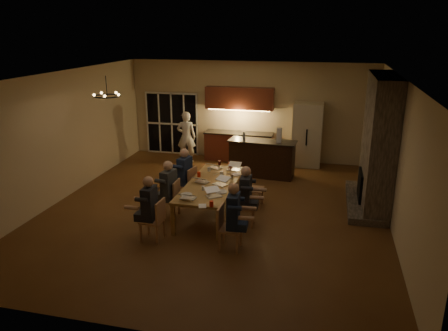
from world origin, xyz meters
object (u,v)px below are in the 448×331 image
Objects in this scene: person_right_near at (233,216)px; plate_far at (236,175)px; chair_right_mid at (245,206)px; plate_left at (186,195)px; person_right_mid at (246,196)px; laptop_f at (234,166)px; can_silver at (209,191)px; refrigerator at (307,135)px; chair_right_far at (254,189)px; redcup_mid at (199,174)px; chair_left_far at (185,184)px; mug_back at (209,169)px; chandelier at (107,96)px; mug_front at (203,188)px; bar_island at (262,158)px; redcup_far at (231,164)px; laptop_b at (214,192)px; mug_mid at (222,174)px; person_left_near at (150,208)px; can_right at (232,177)px; laptop_d at (220,180)px; standing_person at (186,137)px; laptop_a at (188,193)px; bar_bottle at (244,136)px; person_left_mid at (169,190)px; chair_left_near at (152,220)px; dining_table at (212,198)px; chair_left_mid at (169,198)px; person_left_far at (185,175)px; plate_near at (221,192)px; chair_right_near at (230,228)px; can_cola at (219,163)px; laptop_e at (215,164)px; laptop_c at (202,178)px.

plate_far is at bearing 6.55° from person_right_near.
plate_left is at bearing 101.57° from chair_right_mid.
person_right_mid is 1.70m from laptop_f.
can_silver is (-0.78, -0.18, 0.37)m from chair_right_mid.
person_right_near reaches higher than plate_far.
chair_right_far is (-1.05, -3.64, -0.55)m from refrigerator.
plate_far is (0.77, 1.57, 0.00)m from plate_left.
redcup_mid is (-1.29, 1.95, 0.12)m from person_right_near.
mug_back is at bearing 124.91° from chair_left_far.
chandelier reaches higher than redcup_mid.
mug_front is 0.93m from redcup_mid.
redcup_far is at bearing -105.80° from bar_island.
laptop_b is 1.40m from mug_mid.
redcup_mid is 1.12m from redcup_far.
person_left_near reaches higher than can_right.
laptop_d reaches higher than can_right.
redcup_mid is (-2.36, -3.94, -0.19)m from refrigerator.
laptop_a is (1.64, -4.85, 0.03)m from standing_person.
mug_front is 3.45m from bar_bottle.
chair_right_far is 0.64× the size of person_left_mid.
standing_person reaches higher than person_left_near.
bar_island is 4.83m from chair_left_near.
laptop_d is (1.05, 1.56, 0.42)m from chair_left_near.
chair_left_far is 2.03m from chair_right_mid.
laptop_f reaches higher than can_right.
dining_table is at bearing 24.38° from person_right_near.
mug_back is 0.67m from redcup_far.
chair_right_mid is 0.25m from person_right_mid.
person_left_near is at bearing -105.55° from bar_island.
redcup_mid is at bearing 72.90° from chair_left_far.
chair_left_mid reaches higher than redcup_mid.
laptop_f is at bearing 113.17° from laptop_d.
person_right_mid is 1.58m from redcup_mid.
mug_mid is (0.94, 0.02, 0.11)m from person_left_far.
chair_right_far is 1.34m from plate_near.
bar_bottle reaches higher than plate_near.
chair_right_far is 3.43× the size of plate_left.
chair_right_near is at bearing 47.49° from chair_left_far.
bar_bottle is (0.53, 3.78, 0.44)m from plate_left.
chandelier is 1.84× the size of laptop_d.
person_right_mid is 11.50× the size of can_cola.
chair_left_mid is 2.10m from chair_right_near.
person_left_near is 2.51m from mug_back.
refrigerator is 5.21m from mug_front.
chair_right_mid is (0.08, 1.14, 0.00)m from chair_right_near.
dining_table is 1.17m from laptop_a.
laptop_a and laptop_e have the same top height.
can_right is at bearing 93.41° from laptop_d.
laptop_c is at bearing 138.75° from plate_near.
person_left_near is at bearing -103.33° from bar_bottle.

